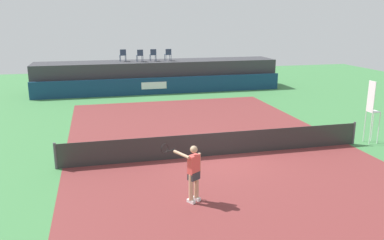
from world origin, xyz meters
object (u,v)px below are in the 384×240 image
(tennis_player, at_px, (193,172))
(tennis_ball, at_px, (106,156))
(spectator_chair_far_left, at_px, (123,55))
(net_post_far, at_px, (354,133))
(spectator_chair_right, at_px, (168,54))
(net_post_near, at_px, (55,156))
(spectator_chair_left, at_px, (140,55))
(umpire_chair, at_px, (372,108))
(spectator_chair_center, at_px, (153,54))

(tennis_player, relative_size, tennis_ball, 26.03)
(spectator_chair_far_left, height_order, net_post_far, spectator_chair_far_left)
(spectator_chair_right, relative_size, net_post_near, 0.89)
(spectator_chair_right, bearing_deg, spectator_chair_left, -176.07)
(umpire_chair, xyz_separation_m, net_post_near, (-13.16, 0.00, -1.09))
(spectator_chair_left, distance_m, tennis_ball, 14.62)
(net_post_near, xyz_separation_m, tennis_player, (4.24, -3.75, 0.46))
(tennis_player, bearing_deg, spectator_chair_center, 85.11)
(spectator_chair_far_left, relative_size, tennis_player, 0.50)
(spectator_chair_right, bearing_deg, tennis_player, -98.25)
(spectator_chair_far_left, height_order, spectator_chair_left, same)
(tennis_ball, bearing_deg, net_post_far, -5.03)
(spectator_chair_left, xyz_separation_m, spectator_chair_center, (1.01, 0.22, 0.00))
(spectator_chair_left, distance_m, net_post_near, 15.90)
(spectator_chair_center, height_order, spectator_chair_right, same)
(tennis_player, bearing_deg, tennis_ball, 117.40)
(spectator_chair_left, relative_size, umpire_chair, 0.32)
(spectator_chair_center, bearing_deg, spectator_chair_left, -167.80)
(spectator_chair_left, bearing_deg, net_post_near, -107.93)
(net_post_near, bearing_deg, spectator_chair_far_left, 76.72)
(spectator_chair_right, bearing_deg, net_post_far, -70.28)
(spectator_chair_left, distance_m, umpire_chair, 17.17)
(spectator_chair_left, bearing_deg, umpire_chair, -60.97)
(umpire_chair, distance_m, tennis_ball, 11.49)
(spectator_chair_right, relative_size, tennis_player, 0.50)
(spectator_chair_far_left, relative_size, net_post_far, 0.89)
(spectator_chair_right, distance_m, tennis_player, 19.15)
(tennis_player, bearing_deg, net_post_far, 24.68)
(umpire_chair, xyz_separation_m, net_post_far, (-0.76, 0.00, -1.09))
(spectator_chair_left, height_order, net_post_near, spectator_chair_left)
(net_post_far, distance_m, tennis_ball, 10.64)
(net_post_near, relative_size, net_post_far, 1.00)
(spectator_chair_far_left, xyz_separation_m, tennis_player, (0.59, -19.23, -1.73))
(spectator_chair_far_left, height_order, net_post_near, spectator_chair_far_left)
(tennis_ball, bearing_deg, umpire_chair, -4.69)
(umpire_chair, bearing_deg, spectator_chair_left, 119.03)
(umpire_chair, bearing_deg, net_post_far, 179.97)
(spectator_chair_far_left, bearing_deg, net_post_near, -103.28)
(spectator_chair_right, height_order, net_post_near, spectator_chair_right)
(net_post_near, distance_m, net_post_far, 12.40)
(spectator_chair_right, height_order, umpire_chair, spectator_chair_right)
(spectator_chair_right, distance_m, net_post_near, 16.80)
(spectator_chair_right, bearing_deg, spectator_chair_far_left, 174.03)
(tennis_player, bearing_deg, spectator_chair_right, 81.75)
(spectator_chair_left, distance_m, spectator_chair_center, 1.04)
(spectator_chair_far_left, relative_size, umpire_chair, 0.32)
(spectator_chair_center, xyz_separation_m, umpire_chair, (7.30, -15.20, -1.11))
(net_post_near, height_order, tennis_player, tennis_player)
(umpire_chair, height_order, tennis_ball, umpire_chair)
(spectator_chair_far_left, bearing_deg, net_post_far, -60.52)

